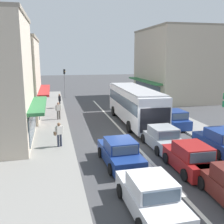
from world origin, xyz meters
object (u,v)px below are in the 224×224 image
object	(u,v)px
hatchback_queue_far_back	(190,158)
pedestrian_browsing_midblock	(58,110)
sedan_behind_bus_mid	(120,153)
parked_hatchback_kerb_front	(220,142)
city_bus	(134,103)
parked_wagon_kerb_third	(148,107)
pedestrian_far_walker	(60,100)
sedan_queue_gap_filler	(151,196)
parked_hatchback_kerb_second	(174,119)
pedestrian_with_handbag_near	(59,133)
parked_sedan_kerb_rear	(135,99)
traffic_light_downstreet	(64,79)
sedan_behind_bus_near	(162,138)

from	to	relation	value
hatchback_queue_far_back	pedestrian_browsing_midblock	bearing A→B (deg)	116.81
sedan_behind_bus_mid	parked_hatchback_kerb_front	bearing A→B (deg)	3.56
city_bus	parked_hatchback_kerb_front	world-z (taller)	city_bus
sedan_behind_bus_mid	pedestrian_browsing_midblock	xyz separation A→B (m)	(-3.12, 11.23, 0.40)
parked_wagon_kerb_third	pedestrian_far_walker	bearing A→B (deg)	153.76
parked_wagon_kerb_third	hatchback_queue_far_back	bearing A→B (deg)	-101.61
sedan_behind_bus_mid	sedan_queue_gap_filler	world-z (taller)	same
sedan_behind_bus_mid	pedestrian_far_walker	xyz separation A→B (m)	(-2.85, 16.94, 0.40)
parked_hatchback_kerb_second	pedestrian_with_handbag_near	xyz separation A→B (m)	(-9.72, -3.18, 0.36)
parked_sedan_kerb_rear	traffic_light_downstreet	world-z (taller)	traffic_light_downstreet
sedan_queue_gap_filler	traffic_light_downstreet	size ratio (longest dim) A/B	1.01
sedan_behind_bus_mid	parked_wagon_kerb_third	bearing A→B (deg)	63.08
pedestrian_browsing_midblock	parked_sedan_kerb_rear	bearing A→B (deg)	35.20
parked_hatchback_kerb_front	parked_sedan_kerb_rear	xyz separation A→B (m)	(-0.02, 17.69, -0.05)
sedan_queue_gap_filler	parked_sedan_kerb_rear	world-z (taller)	same
hatchback_queue_far_back	traffic_light_downstreet	size ratio (longest dim) A/B	0.88
traffic_light_downstreet	sedan_behind_bus_near	bearing A→B (deg)	-77.20
traffic_light_downstreet	pedestrian_browsing_midblock	world-z (taller)	traffic_light_downstreet
sedan_behind_bus_mid	parked_sedan_kerb_rear	xyz separation A→B (m)	(6.62, 18.10, 0.00)
pedestrian_browsing_midblock	city_bus	bearing A→B (deg)	-19.34
parked_hatchback_kerb_front	pedestrian_with_handbag_near	xyz separation A→B (m)	(-9.92, 2.97, 0.36)
parked_hatchback_kerb_second	pedestrian_far_walker	distance (m)	13.93
parked_sedan_kerb_rear	pedestrian_browsing_midblock	bearing A→B (deg)	-144.80
parked_wagon_kerb_third	parked_sedan_kerb_rear	size ratio (longest dim) A/B	1.07
sedan_behind_bus_mid	pedestrian_with_handbag_near	size ratio (longest dim) A/B	2.61
parked_hatchback_kerb_front	pedestrian_browsing_midblock	bearing A→B (deg)	132.07
sedan_behind_bus_near	parked_sedan_kerb_rear	distance (m)	16.41
traffic_light_downstreet	parked_hatchback_kerb_second	bearing A→B (deg)	-66.08
parked_wagon_kerb_third	pedestrian_browsing_midblock	xyz separation A→B (m)	(-9.43, -1.19, 0.32)
sedan_behind_bus_near	parked_sedan_kerb_rear	xyz separation A→B (m)	(3.19, 16.09, 0.00)
sedan_behind_bus_mid	parked_hatchback_kerb_front	world-z (taller)	parked_hatchback_kerb_front
parked_hatchback_kerb_second	sedan_behind_bus_mid	bearing A→B (deg)	-134.45
sedan_behind_bus_mid	parked_hatchback_kerb_second	bearing A→B (deg)	45.55
pedestrian_with_handbag_near	sedan_behind_bus_mid	bearing A→B (deg)	-45.86
sedan_behind_bus_mid	parked_hatchback_kerb_second	distance (m)	9.19
sedan_behind_bus_near	traffic_light_downstreet	bearing A→B (deg)	102.80
parked_sedan_kerb_rear	pedestrian_with_handbag_near	distance (m)	17.74
city_bus	sedan_queue_gap_filler	xyz separation A→B (m)	(-3.62, -13.64, -1.22)
sedan_queue_gap_filler	parked_hatchback_kerb_front	world-z (taller)	parked_hatchback_kerb_front
sedan_behind_bus_near	traffic_light_downstreet	world-z (taller)	traffic_light_downstreet
city_bus	parked_wagon_kerb_third	bearing A→B (deg)	52.96
sedan_behind_bus_near	pedestrian_browsing_midblock	distance (m)	11.32
traffic_light_downstreet	city_bus	bearing A→B (deg)	-71.54
parked_hatchback_kerb_front	city_bus	bearing A→B (deg)	109.67
sedan_behind_bus_near	pedestrian_browsing_midblock	size ratio (longest dim) A/B	2.59
sedan_queue_gap_filler	parked_sedan_kerb_rear	size ratio (longest dim) A/B	1.00
sedan_behind_bus_near	parked_wagon_kerb_third	size ratio (longest dim) A/B	0.93
sedan_queue_gap_filler	parked_hatchback_kerb_second	distance (m)	13.04
sedan_behind_bus_near	city_bus	bearing A→B (deg)	88.44
parked_sedan_kerb_rear	pedestrian_browsing_midblock	world-z (taller)	pedestrian_browsing_midblock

